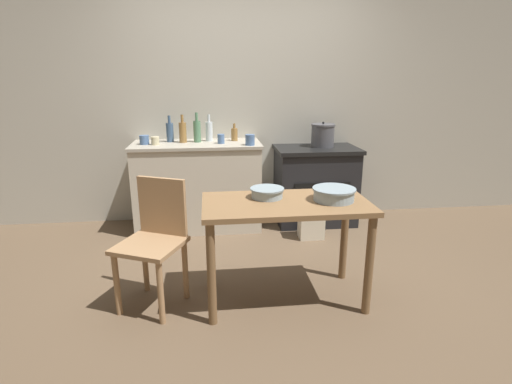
% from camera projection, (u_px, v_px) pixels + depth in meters
% --- Properties ---
extents(ground_plane, '(14.00, 14.00, 0.00)m').
position_uv_depth(ground_plane, '(264.00, 281.00, 3.12)').
color(ground_plane, brown).
extents(wall_back, '(8.00, 0.07, 2.55)m').
position_uv_depth(wall_back, '(244.00, 102.00, 4.27)').
color(wall_back, '#B2AD9E').
rests_on(wall_back, ground_plane).
extents(counter_cabinet, '(1.29, 0.60, 0.89)m').
position_uv_depth(counter_cabinet, '(198.00, 186.00, 4.14)').
color(counter_cabinet, beige).
rests_on(counter_cabinet, ground_plane).
extents(stove, '(0.86, 0.58, 0.82)m').
position_uv_depth(stove, '(315.00, 185.00, 4.30)').
color(stove, black).
rests_on(stove, ground_plane).
extents(work_table, '(1.12, 0.59, 0.73)m').
position_uv_depth(work_table, '(286.00, 218.00, 2.71)').
color(work_table, olive).
rests_on(work_table, ground_plane).
extents(chair, '(0.53, 0.53, 0.88)m').
position_uv_depth(chair, '(155.00, 238.00, 2.72)').
color(chair, '#A87F56').
rests_on(chair, ground_plane).
extents(flour_sack, '(0.24, 0.17, 0.36)m').
position_uv_depth(flour_sack, '(311.00, 221.00, 3.91)').
color(flour_sack, beige).
rests_on(flour_sack, ground_plane).
extents(stock_pot, '(0.25, 0.25, 0.26)m').
position_uv_depth(stock_pot, '(323.00, 135.00, 4.20)').
color(stock_pot, '#4C4C51').
rests_on(stock_pot, stove).
extents(mixing_bowl_large, '(0.24, 0.24, 0.07)m').
position_uv_depth(mixing_bowl_large, '(267.00, 192.00, 2.76)').
color(mixing_bowl_large, '#93A8B2').
rests_on(mixing_bowl_large, work_table).
extents(mixing_bowl_small, '(0.29, 0.29, 0.09)m').
position_uv_depth(mixing_bowl_small, '(334.00, 194.00, 2.69)').
color(mixing_bowl_small, '#93A8B2').
rests_on(mixing_bowl_small, work_table).
extents(bottle_far_left, '(0.07, 0.07, 0.27)m').
position_uv_depth(bottle_far_left, '(209.00, 131.00, 4.11)').
color(bottle_far_left, silver).
rests_on(bottle_far_left, counter_cabinet).
extents(bottle_left, '(0.07, 0.07, 0.28)m').
position_uv_depth(bottle_left, '(183.00, 132.00, 4.01)').
color(bottle_left, olive).
rests_on(bottle_left, counter_cabinet).
extents(bottle_mid_left, '(0.07, 0.07, 0.18)m').
position_uv_depth(bottle_mid_left, '(234.00, 134.00, 4.14)').
color(bottle_mid_left, olive).
rests_on(bottle_mid_left, counter_cabinet).
extents(bottle_center_left, '(0.07, 0.07, 0.30)m').
position_uv_depth(bottle_center_left, '(197.00, 131.00, 4.04)').
color(bottle_center_left, '#517F5B').
rests_on(bottle_center_left, counter_cabinet).
extents(bottle_center, '(0.07, 0.07, 0.27)m').
position_uv_depth(bottle_center, '(170.00, 132.00, 4.06)').
color(bottle_center, '#3D5675').
rests_on(bottle_center, counter_cabinet).
extents(cup_center_right, '(0.09, 0.09, 0.10)m').
position_uv_depth(cup_center_right, '(250.00, 140.00, 3.87)').
color(cup_center_right, '#4C6B99').
rests_on(cup_center_right, counter_cabinet).
extents(cup_mid_right, '(0.08, 0.08, 0.08)m').
position_uv_depth(cup_mid_right, '(155.00, 141.00, 3.89)').
color(cup_mid_right, beige).
rests_on(cup_mid_right, counter_cabinet).
extents(cup_right, '(0.07, 0.07, 0.09)m').
position_uv_depth(cup_right, '(221.00, 139.00, 3.97)').
color(cup_right, '#4C6B99').
rests_on(cup_right, counter_cabinet).
extents(cup_far_right, '(0.09, 0.09, 0.09)m').
position_uv_depth(cup_far_right, '(144.00, 140.00, 3.92)').
color(cup_far_right, '#4C6B99').
rests_on(cup_far_right, counter_cabinet).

